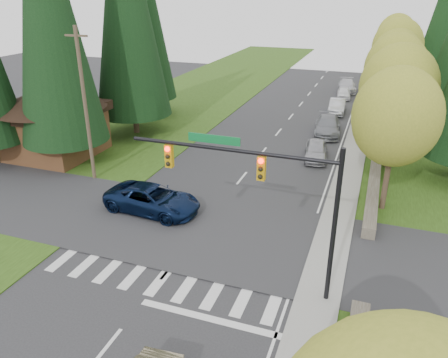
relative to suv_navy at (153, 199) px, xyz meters
The scene contains 27 objects.
ground 9.77m from the suv_navy, 69.40° to the right, with size 120.00×120.00×0.00m, color #28282B.
grass_east 19.72m from the suv_navy, 33.52° to the left, with size 14.00×110.00×0.06m, color #294412.
grass_west 14.51m from the suv_navy, 131.34° to the left, with size 14.00×110.00×0.06m, color #294412.
cross_street 3.69m from the suv_navy, 18.06° to the right, with size 120.00×8.00×0.10m, color #28282B.
sidewalk_east 16.53m from the suv_navy, 51.28° to the left, with size 1.80×80.00×0.13m, color gray.
curb_east 16.01m from the suv_navy, 53.66° to the left, with size 0.20×80.00×0.13m, color gray.
stone_wall_north 24.10m from the suv_navy, 60.06° to the left, with size 0.70×40.00×0.70m, color #4C4438.
traffic_signal 9.99m from the suv_navy, 30.65° to the right, with size 8.70×0.37×6.80m.
brown_building 13.19m from the suv_navy, 153.06° to the left, with size 8.40×8.40×5.40m.
utility_pole 8.01m from the suv_navy, 154.61° to the left, with size 1.60×0.24×10.00m.
decid_tree_0 14.37m from the suv_navy, 21.14° to the left, with size 4.80×4.80×8.37m.
decid_tree_1 18.12m from the suv_navy, 43.04° to the left, with size 5.20×5.20×8.80m.
decid_tree_2 23.24m from the suv_navy, 56.44° to the left, with size 5.00×5.00×8.82m.
decid_tree_3 29.21m from the suv_navy, 63.99° to the left, with size 5.00×5.00×8.55m.
decid_tree_4 35.65m from the suv_navy, 68.84° to the left, with size 5.40×5.40×9.18m.
decid_tree_5 42.07m from the suv_navy, 72.56° to the left, with size 4.80×4.80×8.30m.
decid_tree_6 48.82m from the suv_navy, 74.93° to the left, with size 5.20×5.20×8.86m.
conifer_w_a 14.68m from the suv_navy, 152.98° to the left, with size 6.12×6.12×19.80m.
conifer_w_b 17.83m from the suv_navy, 144.76° to the left, with size 5.44×5.44×17.80m.
conifer_w_e 23.64m from the suv_navy, 119.25° to the left, with size 5.78×5.78×18.80m.
conifer_e_c 43.45m from the suv_navy, 65.86° to the left, with size 5.10×5.10×16.80m.
suv_navy is the anchor object (origin of this frame).
parked_car_a 14.04m from the suv_navy, 57.11° to the left, with size 1.67×4.14×1.41m, color #A5A5A9.
parked_car_b 19.81m from the suv_navy, 67.35° to the left, with size 2.15×5.29×1.53m, color gray.
parked_car_c 26.85m from the suv_navy, 73.50° to the left, with size 1.54×4.41×1.45m, color silver.
parked_car_d 33.67m from the suv_navy, 76.91° to the left, with size 1.50×3.74×1.27m, color white.
parked_car_e 37.29m from the suv_navy, 78.20° to the left, with size 2.06×5.08×1.47m, color silver.
Camera 1 is at (8.15, -10.82, 12.10)m, focal length 35.00 mm.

